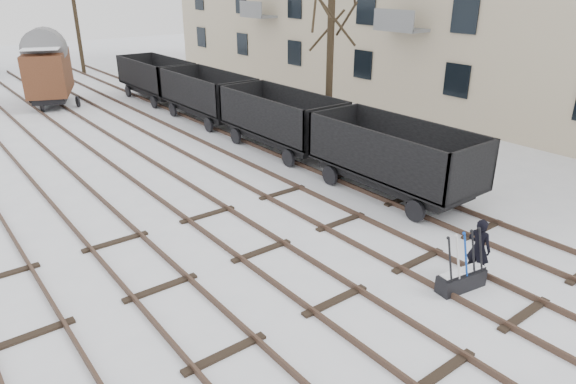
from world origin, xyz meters
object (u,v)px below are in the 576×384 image
freight_wagon_a (393,168)px  box_van_wagon (48,71)px  ground_frame (461,279)px  worker (479,249)px

freight_wagon_a → box_van_wagon: (-5.54, 21.70, 1.05)m
ground_frame → box_van_wagon: bearing=104.2°
worker → freight_wagon_a: (2.46, 5.00, 0.15)m
worker → freight_wagon_a: size_ratio=0.26×
ground_frame → worker: worker is taller
freight_wagon_a → box_van_wagon: bearing=104.3°
ground_frame → box_van_wagon: 26.96m
ground_frame → worker: size_ratio=0.92×
freight_wagon_a → ground_frame: bearing=-122.2°
ground_frame → box_van_wagon: size_ratio=0.29×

